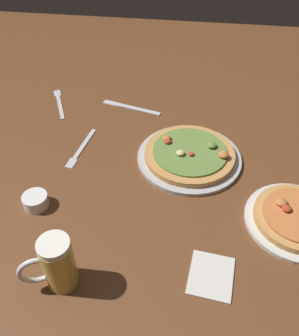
% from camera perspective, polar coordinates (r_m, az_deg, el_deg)
% --- Properties ---
extents(ground_plane, '(2.40, 2.40, 0.03)m').
position_cam_1_polar(ground_plane, '(1.14, -0.00, -1.29)').
color(ground_plane, brown).
extents(pizza_plate_near, '(0.27, 0.27, 0.05)m').
position_cam_1_polar(pizza_plate_near, '(1.06, 21.65, -7.21)').
color(pizza_plate_near, silver).
rests_on(pizza_plate_near, ground_plane).
extents(pizza_plate_far, '(0.33, 0.33, 0.05)m').
position_cam_1_polar(pizza_plate_far, '(1.17, 6.15, 1.96)').
color(pizza_plate_far, '#B2B2B7').
rests_on(pizza_plate_far, ground_plane).
extents(beer_mug_dark, '(0.12, 0.08, 0.15)m').
position_cam_1_polar(beer_mug_dark, '(0.86, -14.09, -14.07)').
color(beer_mug_dark, gold).
rests_on(beer_mug_dark, ground_plane).
extents(ramekin_sauce, '(0.07, 0.07, 0.04)m').
position_cam_1_polar(ramekin_sauce, '(1.07, -17.07, -4.83)').
color(ramekin_sauce, white).
rests_on(ramekin_sauce, ground_plane).
extents(napkin_folded, '(0.11, 0.13, 0.01)m').
position_cam_1_polar(napkin_folded, '(0.92, 9.44, -15.90)').
color(napkin_folded, silver).
rests_on(napkin_folded, ground_plane).
extents(fork_left, '(0.10, 0.19, 0.01)m').
position_cam_1_polar(fork_left, '(1.47, -13.65, 9.69)').
color(fork_left, silver).
rests_on(fork_left, ground_plane).
extents(knife_right, '(0.23, 0.08, 0.01)m').
position_cam_1_polar(knife_right, '(1.41, -2.87, 9.31)').
color(knife_right, silver).
rests_on(knife_right, ground_plane).
extents(fork_spare, '(0.05, 0.20, 0.01)m').
position_cam_1_polar(fork_spare, '(1.23, -10.45, 2.99)').
color(fork_spare, silver).
rests_on(fork_spare, ground_plane).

